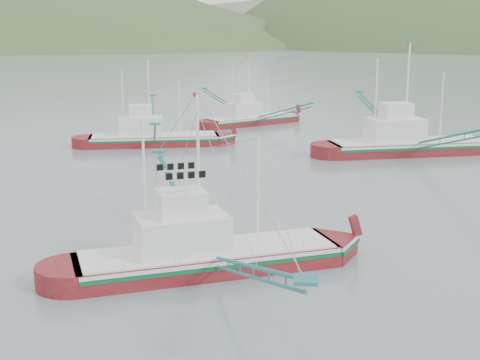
# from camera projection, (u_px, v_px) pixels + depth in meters

# --- Properties ---
(ground) EXTENTS (1200.00, 1200.00, 0.00)m
(ground) POSITION_uv_depth(u_px,v_px,m) (229.00, 262.00, 36.52)
(ground) COLOR slate
(ground) RESTS_ON ground
(main_boat) EXTENTS (14.17, 23.87, 10.17)m
(main_boat) POSITION_uv_depth(u_px,v_px,m) (206.00, 232.00, 34.76)
(main_boat) COLOR maroon
(main_boat) RESTS_ON ground
(bg_boat_far) EXTENTS (18.51, 19.88, 9.37)m
(bg_boat_far) POSITION_uv_depth(u_px,v_px,m) (251.00, 109.00, 86.50)
(bg_boat_far) COLOR maroon
(bg_boat_far) RESTS_ON ground
(bg_boat_left) EXTENTS (14.23, 24.51, 10.09)m
(bg_boat_left) POSITION_uv_depth(u_px,v_px,m) (153.00, 129.00, 71.38)
(bg_boat_left) COLOR maroon
(bg_boat_left) RESTS_ON ground
(bg_boat_right) EXTENTS (16.68, 28.51, 11.83)m
(bg_boat_right) POSITION_uv_depth(u_px,v_px,m) (409.00, 132.00, 66.55)
(bg_boat_right) COLOR maroon
(bg_boat_right) RESTS_ON ground
(headland_left) EXTENTS (448.00, 308.00, 210.00)m
(headland_left) POSITION_uv_depth(u_px,v_px,m) (5.00, 47.00, 403.44)
(headland_left) COLOR #38522A
(headland_left) RESTS_ON ground
(ridge_distant) EXTENTS (960.00, 400.00, 240.00)m
(ridge_distant) POSITION_uv_depth(u_px,v_px,m) (341.00, 40.00, 576.06)
(ridge_distant) COLOR slate
(ridge_distant) RESTS_ON ground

